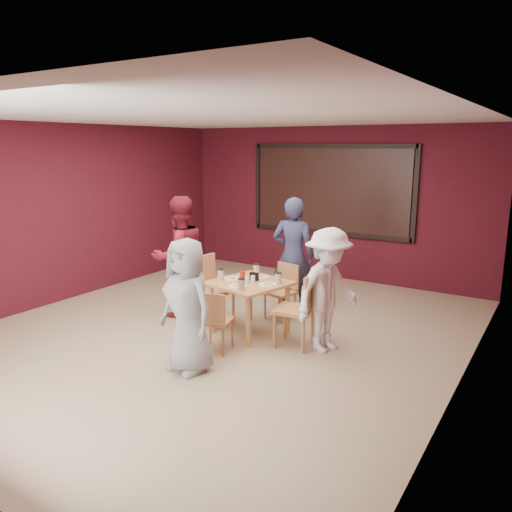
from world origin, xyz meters
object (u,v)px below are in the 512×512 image
Objects in this scene: chair_front at (214,318)px; diner_back at (293,255)px; chair_back at (283,288)px; chair_left at (210,285)px; chair_right at (300,305)px; dining_table at (249,288)px; diner_front at (187,306)px; diner_right at (328,290)px; diner_left at (179,257)px.

diner_back reaches higher than chair_front.
chair_back is 0.53m from diner_back.
diner_back is at bearing 93.43° from chair_back.
chair_left is (-0.70, 0.84, 0.10)m from chair_front.
chair_left is 1.32m from diner_back.
chair_left is 1.49m from chair_right.
chair_right is at bearing 109.17° from diner_back.
dining_table reaches higher than chair_back.
diner_front reaches higher than dining_table.
chair_left is 0.62× the size of diner_right.
dining_table is 1.29m from diner_left.
diner_left reaches higher than diner_front.
chair_front is 1.41m from diner_right.
chair_back is 0.45× the size of diner_left.
diner_right reaches higher than chair_left.
chair_left is 0.55× the size of diner_back.
chair_left is 1.00× the size of chair_right.
diner_front is (-0.74, -1.25, 0.21)m from chair_right.
dining_table is 0.62× the size of diner_back.
diner_back reaches higher than chair_left.
chair_back is 0.83× the size of chair_right.
chair_front is at bearing -138.04° from chair_right.
diner_left is (-1.26, 0.86, 0.44)m from chair_front.
diner_right is (0.32, 0.09, 0.22)m from chair_right.
chair_front is 1.10m from chair_left.
diner_back is at bearing 99.92° from diner_front.
chair_front is 0.98× the size of chair_back.
chair_front is 0.51× the size of diner_right.
chair_right is at bearing 41.96° from chair_front.
chair_left reaches higher than dining_table.
diner_left is at bearing 143.45° from diner_front.
diner_right is at bearing 1.48° from dining_table.
diner_left is 2.38m from diner_right.
chair_right is (0.79, 0.71, 0.10)m from chair_front.
dining_table is 1.13× the size of chair_right.
chair_back is (0.08, 0.78, -0.18)m from dining_table.
diner_back is at bearing 148.48° from diner_left.
dining_table is 1.13× the size of chair_left.
diner_front is 2.41m from diner_back.
diner_left is (-1.33, -1.02, 0.01)m from diner_back.
chair_back is 0.46× the size of diner_back.
diner_back is (0.06, 1.87, 0.43)m from chair_front.
dining_table is at bearing 109.29° from diner_right.
chair_right is (0.78, -0.06, -0.09)m from dining_table.
diner_left reaches higher than chair_right.
dining_table is at bearing -5.96° from chair_left.
chair_left is at bearing 128.71° from diner_front.
chair_right reaches higher than chair_front.
diner_left is at bearing 106.38° from diner_right.
chair_right is 1.47m from diner_front.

